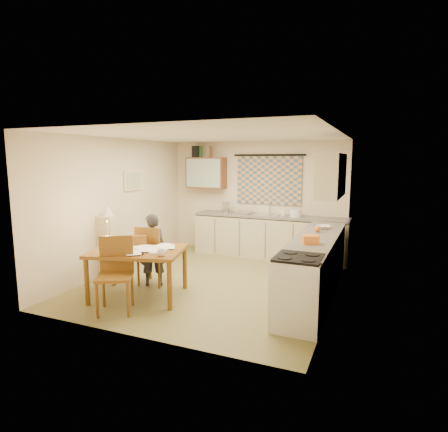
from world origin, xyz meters
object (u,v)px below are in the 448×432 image
at_px(stove, 298,293).
at_px(person, 153,250).
at_px(shelf_stand, 109,247).
at_px(counter_back, 269,237).
at_px(chair_far, 154,266).
at_px(counter_right, 315,266).
at_px(dining_table, 139,273).

distance_m(stove, person, 2.67).
bearing_deg(person, shelf_stand, -34.08).
distance_m(counter_back, person, 2.85).
bearing_deg(shelf_stand, chair_far, -0.80).
bearing_deg(counter_right, chair_far, -167.45).
height_order(counter_right, shelf_stand, shelf_stand).
bearing_deg(dining_table, stove, -18.52).
height_order(dining_table, shelf_stand, shelf_stand).
xyz_separation_m(stove, chair_far, (-2.60, 0.73, -0.15)).
relative_size(dining_table, person, 1.28).
bearing_deg(chair_far, counter_back, -121.58).
xyz_separation_m(dining_table, chair_far, (-0.12, 0.59, -0.07)).
bearing_deg(stove, dining_table, 176.74).
distance_m(stove, shelf_stand, 3.62).
height_order(counter_right, stove, stove).
relative_size(counter_back, chair_far, 3.27).
bearing_deg(shelf_stand, counter_back, 47.59).
bearing_deg(dining_table, counter_back, 53.45).
bearing_deg(counter_back, stove, -68.10).
bearing_deg(person, stove, 135.92).
xyz_separation_m(stove, shelf_stand, (-3.54, 0.75, 0.10)).
height_order(counter_back, person, person).
relative_size(counter_right, person, 2.40).
relative_size(counter_right, stove, 3.18).
distance_m(stove, dining_table, 2.49).
bearing_deg(person, counter_back, -146.42).
xyz_separation_m(counter_right, shelf_stand, (-3.54, -0.57, 0.11)).
distance_m(person, shelf_stand, 0.97).
distance_m(counter_right, stove, 1.31).
bearing_deg(counter_back, dining_table, -111.29).
distance_m(chair_far, shelf_stand, 0.97).
height_order(stove, chair_far, chair_far).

